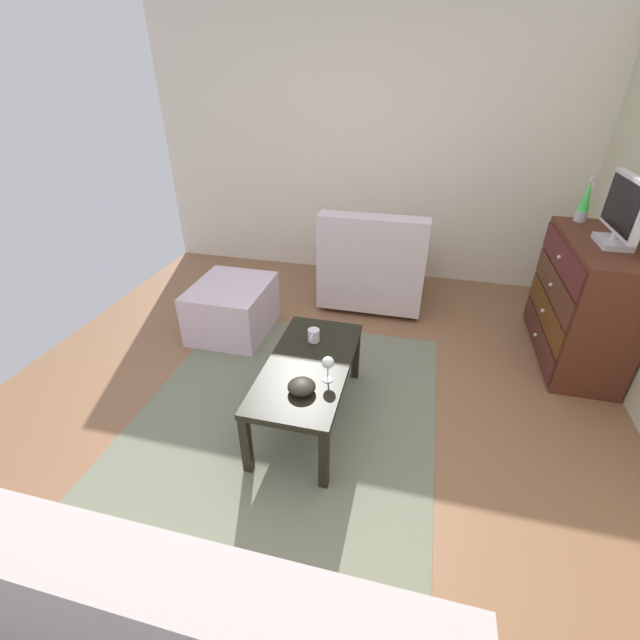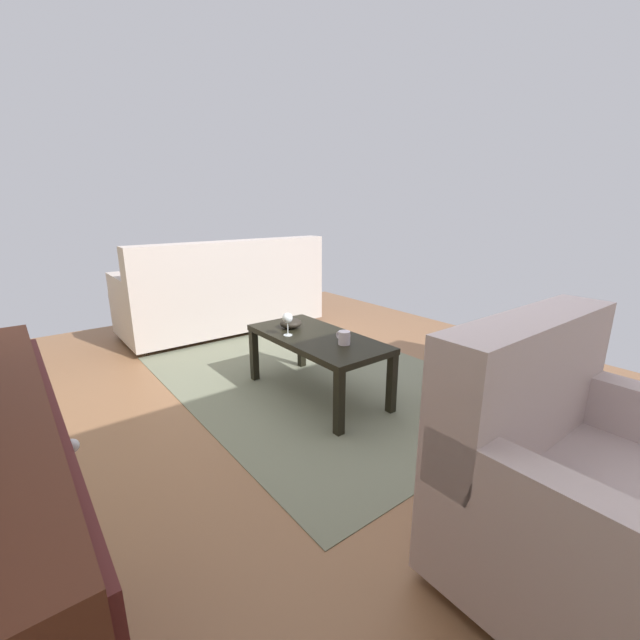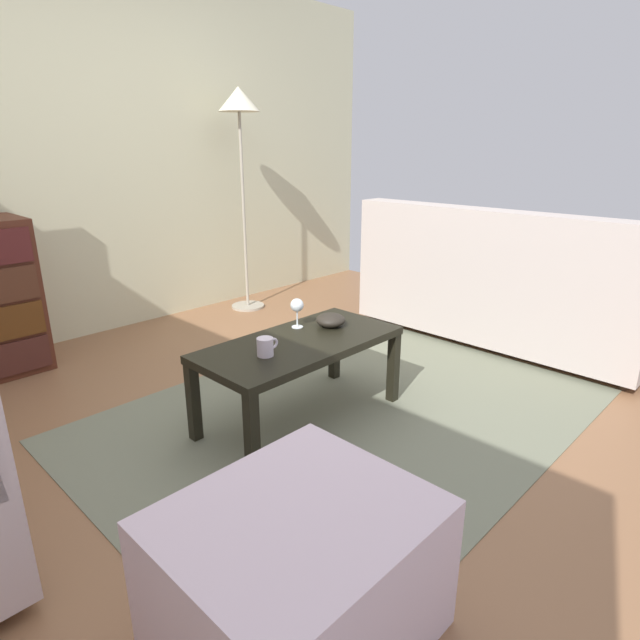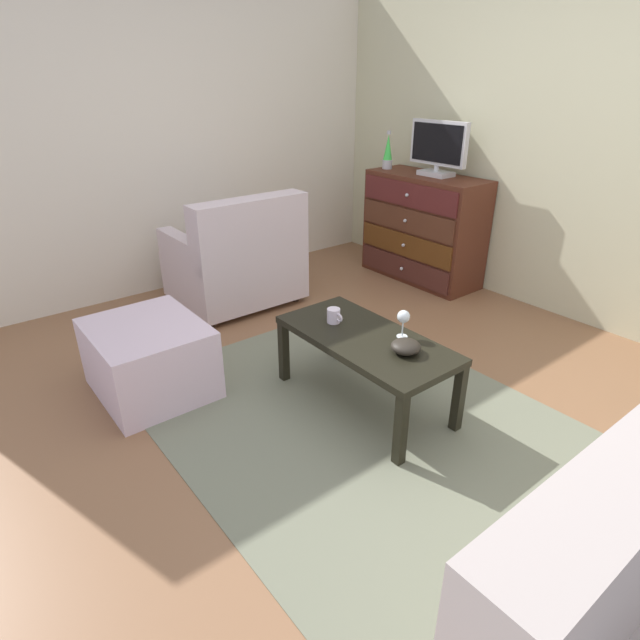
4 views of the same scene
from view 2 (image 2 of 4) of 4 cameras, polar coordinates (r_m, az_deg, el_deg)
name	(u,v)px [view 2 (image 2 of 4)]	position (r m, az deg, el deg)	size (l,w,h in m)	color
ground_plane	(311,399)	(2.90, -1.29, -10.95)	(5.43, 4.57, 0.05)	brown
area_rug	(316,379)	(3.14, -0.53, -8.18)	(2.60, 1.90, 0.01)	slate
coffee_table	(317,343)	(2.77, -0.43, -3.26)	(1.04, 0.49, 0.43)	black
wine_glass	(288,319)	(2.74, -4.55, 0.17)	(0.07, 0.07, 0.16)	silver
mug	(344,338)	(2.58, 3.35, -2.48)	(0.11, 0.08, 0.09)	silver
bowl_decorative	(291,323)	(2.93, -4.07, -0.43)	(0.15, 0.15, 0.07)	black
couch_large	(225,296)	(4.37, -13.15, 3.22)	(0.85, 2.00, 0.95)	#332319
armchair	(581,487)	(1.74, 32.55, -19.03)	(0.80, 0.93, 0.91)	#332319
ottoman	(509,374)	(2.97, 24.78, -6.81)	(0.70, 0.60, 0.43)	silver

